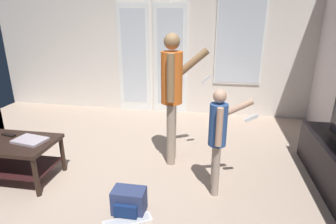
# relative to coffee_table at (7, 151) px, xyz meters

# --- Properties ---
(ground_plane) EXTENTS (5.93, 5.37, 0.02)m
(ground_plane) POSITION_rel_coffee_table_xyz_m (0.98, 0.01, -0.35)
(ground_plane) COLOR tan
(wall_back_with_doors) EXTENTS (5.93, 0.09, 2.74)m
(wall_back_with_doors) POSITION_rel_coffee_table_xyz_m (1.04, 2.66, 0.99)
(wall_back_with_doors) COLOR white
(wall_back_with_doors) RESTS_ON ground_plane
(coffee_table) EXTENTS (1.08, 0.58, 0.47)m
(coffee_table) POSITION_rel_coffee_table_xyz_m (0.00, 0.00, 0.00)
(coffee_table) COLOR black
(coffee_table) RESTS_ON ground_plane
(person_adult) EXTENTS (0.58, 0.46, 1.58)m
(person_adult) POSITION_rel_coffee_table_xyz_m (1.75, 0.72, 0.61)
(person_adult) COLOR tan
(person_adult) RESTS_ON ground_plane
(person_child) EXTENTS (0.48, 0.33, 1.11)m
(person_child) POSITION_rel_coffee_table_xyz_m (2.30, 0.14, 0.33)
(person_child) COLOR tan
(person_child) RESTS_ON ground_plane
(backpack) EXTENTS (0.31, 0.23, 0.24)m
(backpack) POSITION_rel_coffee_table_xyz_m (1.50, -0.34, -0.22)
(backpack) COLOR navy
(backpack) RESTS_ON ground_plane
(loose_keyboard) EXTENTS (0.45, 0.33, 0.02)m
(loose_keyboard) POSITION_rel_coffee_table_xyz_m (1.52, -0.48, -0.33)
(loose_keyboard) COLOR white
(loose_keyboard) RESTS_ON ground_plane
(laptop_closed) EXTENTS (0.37, 0.29, 0.03)m
(laptop_closed) POSITION_rel_coffee_table_xyz_m (0.28, 0.03, 0.14)
(laptop_closed) COLOR #BBACB6
(laptop_closed) RESTS_ON coffee_table
(tv_remote_black) EXTENTS (0.18, 0.09, 0.02)m
(tv_remote_black) POSITION_rel_coffee_table_xyz_m (-0.05, 0.13, 0.14)
(tv_remote_black) COLOR black
(tv_remote_black) RESTS_ON coffee_table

